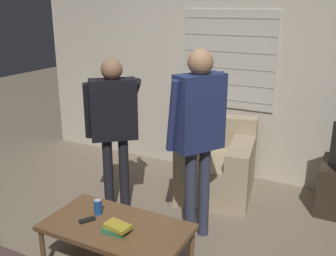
% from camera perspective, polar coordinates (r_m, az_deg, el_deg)
% --- Properties ---
extents(ground_plane, '(16.00, 16.00, 0.00)m').
position_cam_1_polar(ground_plane, '(3.59, -4.59, -17.62)').
color(ground_plane, '#7F705B').
extents(wall_back, '(5.20, 0.08, 2.55)m').
position_cam_1_polar(wall_back, '(4.83, 7.88, 8.07)').
color(wall_back, beige).
rests_on(wall_back, ground_plane).
extents(armchair_beige, '(0.91, 1.03, 0.82)m').
position_cam_1_polar(armchair_beige, '(4.49, 7.25, -5.26)').
color(armchair_beige, tan).
rests_on(armchair_beige, ground_plane).
extents(coffee_table, '(1.14, 0.62, 0.41)m').
position_cam_1_polar(coffee_table, '(3.21, -7.51, -14.37)').
color(coffee_table, brown).
rests_on(coffee_table, ground_plane).
extents(person_left_standing, '(0.53, 0.79, 1.58)m').
position_cam_1_polar(person_left_standing, '(3.88, -7.88, 1.49)').
color(person_left_standing, black).
rests_on(person_left_standing, ground_plane).
extents(person_right_standing, '(0.61, 0.78, 1.72)m').
position_cam_1_polar(person_right_standing, '(3.35, 4.39, 0.73)').
color(person_right_standing, '#33384C').
rests_on(person_right_standing, ground_plane).
extents(book_stack, '(0.22, 0.17, 0.07)m').
position_cam_1_polar(book_stack, '(3.09, -7.44, -14.17)').
color(book_stack, '#33754C').
rests_on(book_stack, coffee_table).
extents(soda_can, '(0.07, 0.07, 0.13)m').
position_cam_1_polar(soda_can, '(3.34, -10.13, -11.20)').
color(soda_can, '#194C9E').
rests_on(soda_can, coffee_table).
extents(spare_remote, '(0.10, 0.13, 0.02)m').
position_cam_1_polar(spare_remote, '(3.28, -11.65, -12.95)').
color(spare_remote, black).
rests_on(spare_remote, coffee_table).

